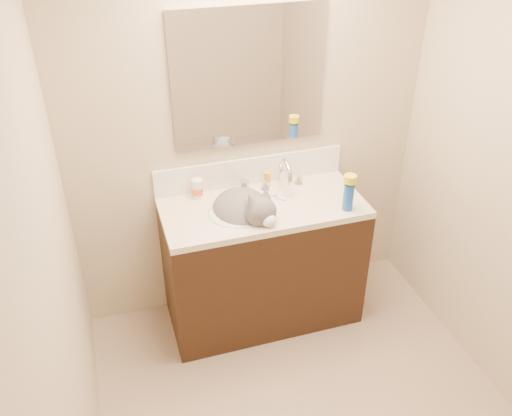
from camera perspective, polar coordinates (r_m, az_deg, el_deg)
room_shell at (r=2.10m, az=9.16°, el=1.32°), size 2.24×2.54×2.52m
vanity_cabinet at (r=3.45m, az=0.71°, el=-6.01°), size 1.20×0.55×0.82m
counter_slab at (r=3.20m, az=0.76°, el=0.03°), size 1.20×0.55×0.04m
basin at (r=3.18m, az=-1.14°, el=-1.36°), size 0.45×0.36×0.14m
faucet at (r=3.31m, az=3.00°, el=3.29°), size 0.28×0.20×0.21m
cat at (r=3.15m, az=-1.11°, el=-0.39°), size 0.49×0.52×0.36m
backsplash at (r=3.36m, az=-0.62°, el=3.90°), size 1.20×0.02×0.18m
mirror at (r=3.12m, az=-0.68°, el=13.46°), size 0.90×0.02×0.80m
pill_bottle at (r=3.25m, az=-6.19°, el=2.04°), size 0.07×0.07×0.12m
pill_label at (r=3.26m, az=-6.18°, el=1.83°), size 0.07×0.07×0.04m
silver_jar at (r=3.32m, az=-1.21°, el=2.37°), size 0.07×0.07×0.07m
amber_bottle at (r=3.35m, az=1.17°, el=3.02°), size 0.05×0.05×0.10m
toothbrush at (r=3.26m, az=2.08°, el=1.22°), size 0.10×0.13×0.01m
toothbrush_head at (r=3.26m, az=2.08°, el=1.26°), size 0.03×0.03×0.02m
spray_can at (r=3.15m, az=9.69°, el=1.15°), size 0.07×0.07×0.17m
spray_cap at (r=3.09m, az=9.89°, el=3.04°), size 0.09×0.09×0.04m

